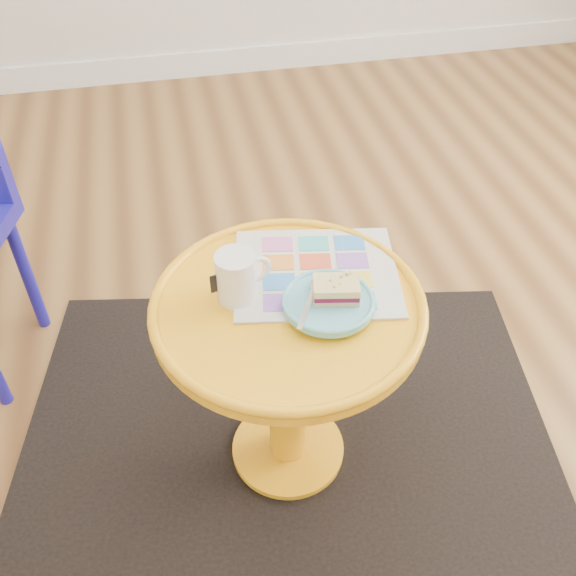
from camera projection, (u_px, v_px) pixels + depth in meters
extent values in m
plane|color=brown|center=(342.00, 380.00, 1.73)|extent=(4.00, 4.00, 0.00)
cube|color=white|center=(231.00, 61.00, 3.13)|extent=(4.00, 0.02, 0.12)
cube|color=black|center=(288.00, 450.00, 1.56)|extent=(1.48, 1.32, 0.01)
cylinder|color=#FFAA15|center=(288.00, 449.00, 1.56)|extent=(0.27, 0.27, 0.02)
cylinder|color=#FFAA15|center=(288.00, 387.00, 1.40)|extent=(0.09, 0.09, 0.45)
cylinder|color=#FFAA15|center=(288.00, 308.00, 1.24)|extent=(0.53, 0.53, 0.03)
cylinder|color=#1D189E|center=(28.00, 277.00, 1.77)|extent=(0.03, 0.03, 0.37)
cube|color=silver|center=(316.00, 272.00, 1.29)|extent=(0.37, 0.33, 0.01)
cylinder|color=white|center=(236.00, 277.00, 1.21)|extent=(0.08, 0.08, 0.10)
torus|color=white|center=(257.00, 269.00, 1.22)|extent=(0.06, 0.02, 0.06)
cylinder|color=#D1B78C|center=(235.00, 259.00, 1.18)|extent=(0.07, 0.07, 0.01)
cylinder|color=#61BECE|center=(328.00, 306.00, 1.21)|extent=(0.07, 0.07, 0.01)
cylinder|color=#61BECE|center=(328.00, 303.00, 1.20)|extent=(0.17, 0.17, 0.01)
cube|color=#D3BC8C|center=(336.00, 295.00, 1.20)|extent=(0.09, 0.07, 0.01)
cube|color=maroon|center=(336.00, 290.00, 1.19)|extent=(0.09, 0.07, 0.01)
cube|color=#EADB8C|center=(336.00, 285.00, 1.18)|extent=(0.09, 0.07, 0.01)
cube|color=silver|center=(307.00, 308.00, 1.18)|extent=(0.06, 0.11, 0.00)
cube|color=silver|center=(316.00, 284.00, 1.23)|extent=(0.03, 0.04, 0.00)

